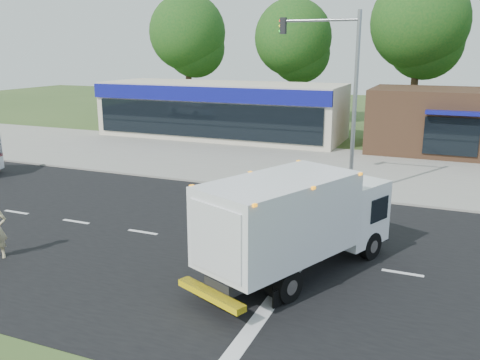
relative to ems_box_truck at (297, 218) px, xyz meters
The scene contains 10 objects.
ground 3.77m from the ems_box_truck, 157.38° to the left, with size 120.00×120.00×0.00m, color #385123.
road_asphalt 3.77m from the ems_box_truck, 157.38° to the left, with size 60.00×14.00×0.02m, color black.
sidewalk 10.12m from the ems_box_truck, 108.01° to the left, with size 60.00×2.40×0.12m, color gray.
parking_apron 15.69m from the ems_box_truck, 101.40° to the left, with size 60.00×9.00×0.02m, color gray.
lane_markings 2.46m from the ems_box_truck, behind, with size 55.20×7.00×0.01m.
ems_box_truck is the anchor object (origin of this frame).
retail_strip_mall 24.41m from the ems_box_truck, 119.67° to the left, with size 18.00×6.20×4.00m.
brown_storefront 21.62m from the ems_box_truck, 79.56° to the left, with size 10.00×6.70×4.00m.
traffic_signal_pole 9.46m from the ems_box_truck, 94.70° to the left, with size 3.51×0.25×8.00m.
background_trees 30.24m from the ems_box_truck, 97.60° to the left, with size 36.77×7.39×12.10m.
Camera 1 is at (6.85, -14.58, 6.42)m, focal length 38.00 mm.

